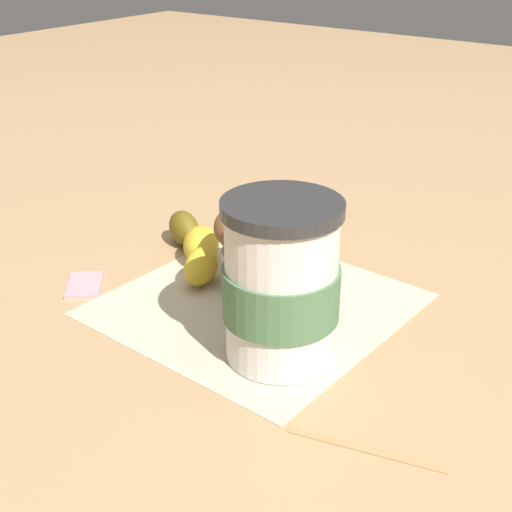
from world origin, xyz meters
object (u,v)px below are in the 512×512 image
(coffee_cup, at_px, (281,284))
(banana, at_px, (196,246))
(muffin, at_px, (259,243))
(sugar_packet, at_px, (85,283))

(coffee_cup, relative_size, banana, 1.08)
(muffin, bearing_deg, banana, -3.88)
(banana, distance_m, sugar_packet, 0.12)
(coffee_cup, height_order, muffin, coffee_cup)
(sugar_packet, bearing_deg, coffee_cup, -175.93)
(coffee_cup, relative_size, sugar_packet, 2.65)
(coffee_cup, relative_size, muffin, 1.54)
(muffin, distance_m, banana, 0.09)
(sugar_packet, bearing_deg, muffin, -144.85)
(coffee_cup, xyz_separation_m, banana, (0.16, -0.09, -0.05))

